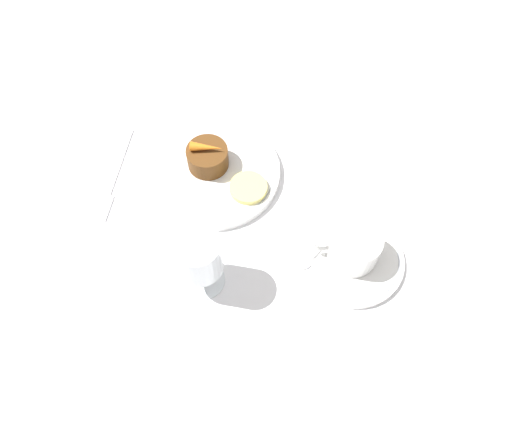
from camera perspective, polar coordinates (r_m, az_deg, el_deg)
ground_plane at (r=0.87m, az=-4.88°, el=4.89°), size 3.00×3.00×0.00m
dinner_plate at (r=0.87m, az=-4.68°, el=5.96°), size 0.23×0.23×0.01m
saucer at (r=0.80m, az=10.89°, el=-3.93°), size 0.16×0.16×0.01m
coffee_cup at (r=0.77m, az=11.14°, el=-2.59°), size 0.10×0.08×0.06m
spoon at (r=0.79m, az=7.17°, el=-3.00°), size 0.07×0.09×0.00m
wine_glass at (r=0.70m, az=-6.53°, el=-3.83°), size 0.07×0.07×0.12m
fork at (r=0.89m, az=-16.12°, el=4.50°), size 0.03×0.20×0.01m
dessert_cake at (r=0.86m, az=-5.55°, el=7.59°), size 0.07×0.07×0.04m
carrot_garnish at (r=0.83m, az=-5.71°, el=8.71°), size 0.05×0.02×0.02m
pineapple_slice at (r=0.83m, az=-0.88°, el=4.16°), size 0.06×0.06×0.01m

